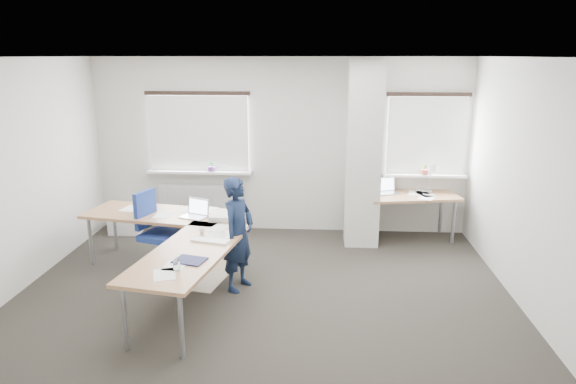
# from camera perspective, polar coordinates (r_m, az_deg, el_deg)

# --- Properties ---
(ground) EXTENTS (6.00, 6.00, 0.00)m
(ground) POSITION_cam_1_polar(r_m,az_deg,el_deg) (6.33, -2.78, -11.49)
(ground) COLOR black
(ground) RESTS_ON ground
(room_shell) EXTENTS (6.04, 5.04, 2.82)m
(room_shell) POSITION_cam_1_polar(r_m,az_deg,el_deg) (6.20, -0.82, 5.00)
(room_shell) COLOR beige
(room_shell) RESTS_ON ground
(floor_mat) EXTENTS (1.48, 1.33, 0.01)m
(floor_mat) POSITION_cam_1_polar(r_m,az_deg,el_deg) (7.16, -11.55, -8.53)
(floor_mat) COLOR #987D53
(floor_mat) RESTS_ON ground
(white_crate) EXTENTS (0.50, 0.36, 0.30)m
(white_crate) POSITION_cam_1_polar(r_m,az_deg,el_deg) (8.80, -17.55, -3.42)
(white_crate) COLOR white
(white_crate) RESTS_ON ground
(desk_main) EXTENTS (2.40, 2.98, 0.96)m
(desk_main) POSITION_cam_1_polar(r_m,az_deg,el_deg) (6.51, -12.22, -4.44)
(desk_main) COLOR #93603F
(desk_main) RESTS_ON ground
(desk_side) EXTENTS (1.50, 0.93, 1.22)m
(desk_side) POSITION_cam_1_polar(r_m,az_deg,el_deg) (8.19, 13.55, -0.56)
(desk_side) COLOR #93603F
(desk_side) RESTS_ON ground
(task_chair) EXTENTS (0.62, 0.60, 1.07)m
(task_chair) POSITION_cam_1_polar(r_m,az_deg,el_deg) (7.22, -14.09, -5.96)
(task_chair) COLOR navy
(task_chair) RESTS_ON ground
(person) EXTENTS (0.51, 0.61, 1.42)m
(person) POSITION_cam_1_polar(r_m,az_deg,el_deg) (6.30, -5.55, -4.67)
(person) COLOR black
(person) RESTS_ON ground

